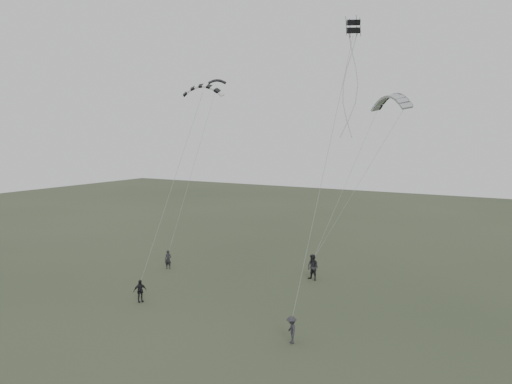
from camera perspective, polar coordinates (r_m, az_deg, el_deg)
The scene contains 9 objects.
ground at distance 33.45m, azimuth -5.94°, elevation -12.67°, with size 140.00×140.00×0.00m, color #333E28.
flyer_left at distance 42.04m, azimuth -10.01°, elevation -7.62°, with size 0.56×0.37×1.54m, color black.
flyer_right at distance 38.49m, azimuth 6.51°, elevation -8.55°, with size 0.96×0.75×1.97m, color #242529.
flyer_center at distance 34.38m, azimuth -13.12°, elevation -10.95°, with size 0.88×0.37×1.50m, color black.
flyer_far at distance 27.41m, azimuth 4.07°, elevation -15.43°, with size 0.95×0.55×1.47m, color #2D2D33.
kite_dark_small at distance 44.98m, azimuth -4.47°, elevation 12.60°, with size 1.55×0.47×0.51m, color black, non-canonical shape.
kite_pale_large at distance 40.40m, azimuth 15.17°, elevation 10.59°, with size 4.01×0.90×1.64m, color #9B9EA0, non-canonical shape.
kite_striped at distance 37.13m, azimuth -6.08°, elevation 11.99°, with size 2.94×0.74×1.16m, color black, non-canonical shape.
kite_box at distance 30.63m, azimuth 11.06°, elevation 18.08°, with size 0.73×0.73×0.75m, color black, non-canonical shape.
Camera 1 is at (18.61, -25.52, 11.00)m, focal length 35.00 mm.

